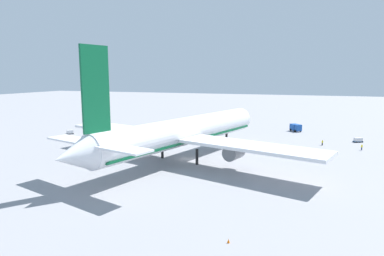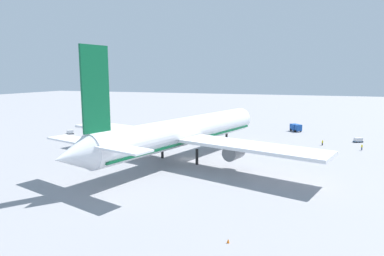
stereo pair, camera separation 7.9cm
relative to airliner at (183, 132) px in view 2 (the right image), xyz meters
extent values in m
plane|color=gray|center=(1.24, -0.34, -7.13)|extent=(600.00, 600.00, 0.00)
cylinder|color=white|center=(1.24, -0.34, 0.13)|extent=(58.64, 23.25, 6.95)
cone|color=white|center=(32.25, -9.41, 0.13)|extent=(7.25, 8.09, 6.81)
cone|color=white|center=(-30.44, 8.92, 0.13)|extent=(8.52, 8.28, 6.60)
cube|color=#0C5933|center=(-25.19, 7.39, 11.55)|extent=(5.90, 2.16, 15.90)
cube|color=white|center=(-23.75, 14.09, 1.52)|extent=(7.48, 12.36, 0.36)
cube|color=white|center=(-27.59, 0.96, 1.52)|extent=(7.48, 12.36, 0.36)
cube|color=white|center=(3.94, 19.43, -0.91)|extent=(17.77, 33.75, 0.70)
cylinder|color=slate|center=(3.53, 14.47, -2.91)|extent=(5.42, 4.48, 3.30)
cube|color=white|center=(-7.14, -18.46, -0.91)|extent=(17.77, 33.75, 0.70)
cylinder|color=slate|center=(-4.81, -14.06, -3.00)|extent=(5.44, 4.64, 3.48)
cylinder|color=black|center=(21.08, -6.14, -5.24)|extent=(0.70, 0.70, 3.79)
cylinder|color=black|center=(-0.06, 5.74, -5.24)|extent=(0.70, 0.70, 3.79)
cylinder|color=black|center=(-3.13, -4.77, -5.24)|extent=(0.70, 0.70, 3.79)
cube|color=#0C5933|center=(1.24, -0.34, -1.78)|extent=(56.27, 22.25, 0.50)
cube|color=#194CA5|center=(53.62, -26.09, -5.50)|extent=(2.55, 2.72, 2.35)
cube|color=#194CA5|center=(55.56, -24.56, -5.53)|extent=(3.70, 3.63, 2.31)
cube|color=black|center=(53.24, -26.39, -4.92)|extent=(1.30, 1.62, 1.04)
cylinder|color=black|center=(54.46, -26.94, -6.68)|extent=(0.89, 0.79, 0.90)
cylinder|color=black|center=(52.99, -25.07, -6.68)|extent=(0.89, 0.79, 0.90)
cylinder|color=black|center=(56.76, -25.13, -6.68)|extent=(0.89, 0.79, 0.90)
cylinder|color=black|center=(55.28, -23.26, -6.68)|extent=(0.89, 0.79, 0.90)
cube|color=gray|center=(20.96, 52.26, -6.86)|extent=(2.90, 2.81, 0.15)
cylinder|color=#333338|center=(19.75, 53.35, -6.86)|extent=(0.50, 0.46, 0.08)
cube|color=silver|center=(20.96, 52.26, -6.21)|extent=(2.49, 2.43, 1.15)
cylinder|color=black|center=(19.74, 52.41, -6.93)|extent=(0.38, 0.36, 0.40)
cylinder|color=black|center=(20.68, 53.45, -6.93)|extent=(0.38, 0.36, 0.40)
cylinder|color=black|center=(21.23, 51.06, -6.93)|extent=(0.38, 0.36, 0.40)
cylinder|color=black|center=(22.17, 52.10, -6.93)|extent=(0.38, 0.36, 0.40)
cube|color=#26598C|center=(39.72, -44.91, -6.86)|extent=(2.60, 3.22, 0.15)
cylinder|color=#333338|center=(38.90, -43.36, -6.86)|extent=(0.35, 0.57, 0.08)
cube|color=silver|center=(39.72, -44.91, -6.24)|extent=(2.26, 2.75, 1.08)
cylinder|color=black|center=(38.58, -44.26, -6.93)|extent=(0.29, 0.41, 0.40)
cylinder|color=black|center=(39.82, -43.60, -6.93)|extent=(0.29, 0.41, 0.40)
cylinder|color=black|center=(39.62, -46.21, -6.93)|extent=(0.29, 0.41, 0.40)
cylinder|color=black|center=(40.85, -45.56, -6.93)|extent=(0.29, 0.41, 0.40)
cylinder|color=black|center=(30.70, -33.92, -6.71)|extent=(0.44, 0.44, 0.84)
cylinder|color=yellow|center=(30.70, -33.92, -5.98)|extent=(0.55, 0.55, 0.63)
sphere|color=tan|center=(30.70, -33.92, -5.55)|extent=(0.23, 0.23, 0.23)
cylinder|color=navy|center=(27.37, -44.38, -6.70)|extent=(0.34, 0.34, 0.86)
cylinder|color=yellow|center=(27.37, -44.38, -5.95)|extent=(0.43, 0.43, 0.64)
sphere|color=beige|center=(27.37, -44.38, -5.52)|extent=(0.23, 0.23, 0.23)
cone|color=orange|center=(-37.75, -20.68, -6.86)|extent=(0.36, 0.36, 0.55)
camera|label=1|loc=(-76.85, -29.54, 14.10)|focal=31.15mm
camera|label=2|loc=(-76.82, -29.61, 14.10)|focal=31.15mm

